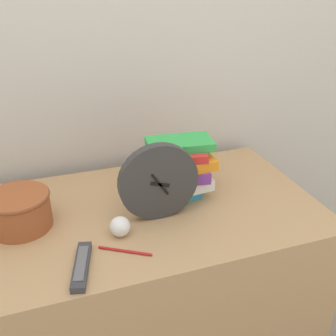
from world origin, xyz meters
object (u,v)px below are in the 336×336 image
Objects in this scene: desk_clock at (159,182)px; tv_remote at (82,266)px; crumpled_paper_ball at (120,227)px; book_stack at (176,168)px; pen at (125,251)px; basket at (19,210)px.

tv_remote is (-0.27, -0.17, -0.12)m from desk_clock.
crumpled_paper_ball is (0.13, 0.11, 0.02)m from tv_remote.
tv_remote is at bearing -142.38° from book_stack.
desk_clock is 0.34m from tv_remote.
pen is at bearing -133.90° from book_stack.
book_stack is at bearing 3.27° from basket.
book_stack is 1.37× the size of tv_remote.
pen is at bearing -39.43° from basket.
book_stack reaches higher than crumpled_paper_ball.
basket is at bearing 168.32° from desk_clock.
tv_remote is at bearing -59.90° from basket.
book_stack is 1.84× the size of pen.
basket is (-0.42, 0.09, -0.07)m from desk_clock.
crumpled_paper_ball is (-0.14, -0.06, -0.10)m from desk_clock.
desk_clock reaches higher than pen.
desk_clock is 4.11× the size of crumpled_paper_ball.
basket is at bearing 120.10° from tv_remote.
crumpled_paper_ball is 0.09m from pen.
book_stack is at bearing 35.77° from crumpled_paper_ball.
desk_clock is 0.43m from basket.
basket is 1.04× the size of tv_remote.
book_stack is 0.48m from tv_remote.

